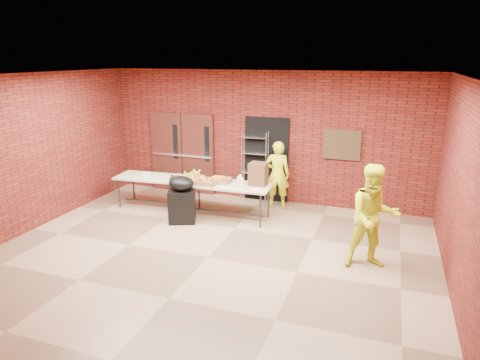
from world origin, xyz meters
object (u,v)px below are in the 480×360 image
coffee_dispenser (258,174)px  covered_grill (182,199)px  table_left (155,179)px  volunteer_man (373,217)px  table_right (228,187)px  wire_rack (255,167)px  volunteer_woman (277,174)px

coffee_dispenser → covered_grill: (-1.51, -0.72, -0.52)m
table_left → volunteer_man: bearing=-20.1°
volunteer_man → table_right: bearing=138.4°
coffee_dispenser → volunteer_man: size_ratio=0.27×
wire_rack → table_right: (-0.20, -1.34, -0.16)m
table_left → volunteer_man: volunteer_man is taller
wire_rack → table_left: size_ratio=0.93×
volunteer_woman → volunteer_man: bearing=123.8°
table_right → volunteer_woman: volunteer_woman is taller
table_right → covered_grill: 1.05m
table_left → covered_grill: (1.03, -0.65, -0.18)m
table_left → volunteer_woman: (2.73, 1.02, 0.11)m
volunteer_man → wire_rack: bearing=119.2°
volunteer_woman → volunteer_man: size_ratio=0.89×
table_left → volunteer_man: (5.03, -1.43, 0.21)m
coffee_dispenser → covered_grill: bearing=-154.4°
wire_rack → covered_grill: 2.20m
wire_rack → volunteer_woman: 0.68m
table_left → covered_grill: covered_grill is taller
coffee_dispenser → volunteer_man: 2.91m
covered_grill → volunteer_man: volunteer_man is taller
table_left → volunteer_woman: bearing=16.3°
covered_grill → volunteer_woman: bearing=22.4°
wire_rack → volunteer_woman: size_ratio=1.10×
table_left → coffee_dispenser: bearing=-2.6°
covered_grill → table_right: bearing=10.7°
table_left → table_right: 1.89m
coffee_dispenser → volunteer_man: (2.49, -1.51, -0.13)m
covered_grill → volunteer_man: (4.00, -0.78, 0.39)m
table_left → volunteer_woman: 2.92m
wire_rack → volunteer_man: (2.95, -2.68, 0.03)m
wire_rack → volunteer_man: bearing=-45.2°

